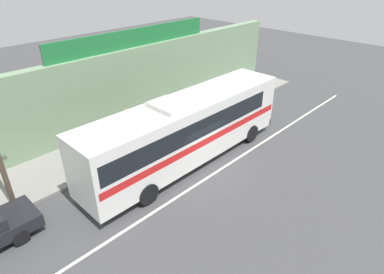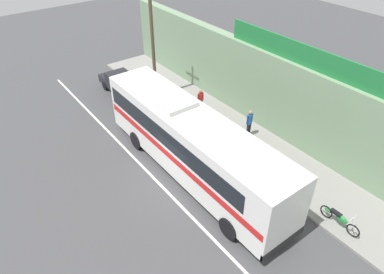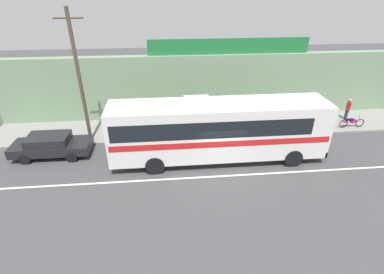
% 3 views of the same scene
% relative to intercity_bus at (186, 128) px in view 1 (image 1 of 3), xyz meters
% --- Properties ---
extents(ground_plane, '(70.00, 70.00, 0.00)m').
position_rel_intercity_bus_xyz_m(ground_plane, '(0.11, -1.01, -2.07)').
color(ground_plane, '#444447').
extents(sidewalk_slab, '(30.00, 3.60, 0.14)m').
position_rel_intercity_bus_xyz_m(sidewalk_slab, '(0.11, 4.19, -2.00)').
color(sidewalk_slab, gray).
rests_on(sidewalk_slab, ground_plane).
extents(storefront_facade, '(30.00, 0.70, 4.80)m').
position_rel_intercity_bus_xyz_m(storefront_facade, '(0.11, 6.34, 0.33)').
color(storefront_facade, gray).
rests_on(storefront_facade, ground_plane).
extents(storefront_billboard, '(11.68, 0.12, 1.10)m').
position_rel_intercity_bus_xyz_m(storefront_billboard, '(1.86, 6.34, 3.28)').
color(storefront_billboard, '#1E7538').
rests_on(storefront_billboard, storefront_facade).
extents(road_center_stripe, '(30.00, 0.14, 0.01)m').
position_rel_intercity_bus_xyz_m(road_center_stripe, '(0.11, -1.81, -2.06)').
color(road_center_stripe, silver).
rests_on(road_center_stripe, ground_plane).
extents(intercity_bus, '(12.32, 2.62, 3.78)m').
position_rel_intercity_bus_xyz_m(intercity_bus, '(0.00, 0.00, 0.00)').
color(intercity_bus, white).
rests_on(intercity_bus, ground_plane).
extents(motorcycle_green, '(1.84, 0.56, 0.94)m').
position_rel_intercity_bus_xyz_m(motorcycle_green, '(10.35, 3.02, -1.50)').
color(motorcycle_green, black).
rests_on(motorcycle_green, sidewalk_slab).
extents(motorcycle_purple, '(1.95, 0.56, 0.94)m').
position_rel_intercity_bus_xyz_m(motorcycle_purple, '(6.81, 2.98, -1.50)').
color(motorcycle_purple, black).
rests_on(motorcycle_purple, sidewalk_slab).
extents(pedestrian_by_curb, '(0.30, 0.48, 1.68)m').
position_rel_intercity_bus_xyz_m(pedestrian_by_curb, '(-4.23, 3.96, -0.95)').
color(pedestrian_by_curb, navy).
rests_on(pedestrian_by_curb, sidewalk_slab).
extents(pedestrian_far_right, '(0.30, 0.48, 1.69)m').
position_rel_intercity_bus_xyz_m(pedestrian_far_right, '(10.69, 4.28, -0.94)').
color(pedestrian_far_right, navy).
rests_on(pedestrian_far_right, sidewalk_slab).
extents(pedestrian_near_shop, '(0.30, 0.48, 1.71)m').
position_rel_intercity_bus_xyz_m(pedestrian_near_shop, '(-0.48, 4.65, -0.93)').
color(pedestrian_near_shop, black).
rests_on(pedestrian_near_shop, sidewalk_slab).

